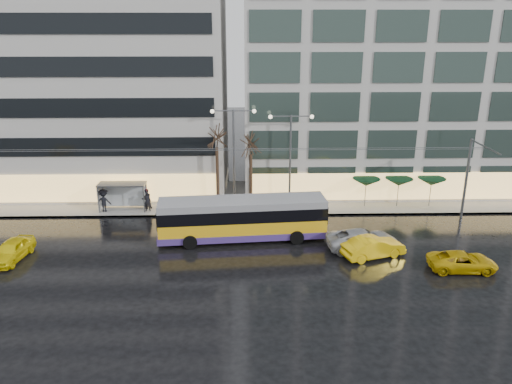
{
  "coord_description": "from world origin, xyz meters",
  "views": [
    {
      "loc": [
        2.99,
        -32.01,
        16.09
      ],
      "look_at": [
        3.83,
        5.0,
        3.61
      ],
      "focal_mm": 35.0,
      "sensor_mm": 36.0,
      "label": 1
    }
  ],
  "objects_px": {
    "bus_shelter": "(119,190)",
    "taxi_a": "(12,250)",
    "trolleybus": "(242,220)",
    "street_lamp_near": "(234,145)"
  },
  "relations": [
    {
      "from": "taxi_a",
      "to": "street_lamp_near",
      "type": "bearing_deg",
      "value": 38.65
    },
    {
      "from": "bus_shelter",
      "to": "street_lamp_near",
      "type": "height_order",
      "value": "street_lamp_near"
    },
    {
      "from": "trolleybus",
      "to": "bus_shelter",
      "type": "xyz_separation_m",
      "value": [
        -11.13,
        6.6,
        0.33
      ]
    },
    {
      "from": "trolleybus",
      "to": "street_lamp_near",
      "type": "distance_m",
      "value": 8.04
    },
    {
      "from": "trolleybus",
      "to": "street_lamp_near",
      "type": "bearing_deg",
      "value": 96.36
    },
    {
      "from": "trolleybus",
      "to": "taxi_a",
      "type": "height_order",
      "value": "trolleybus"
    },
    {
      "from": "taxi_a",
      "to": "trolleybus",
      "type": "bearing_deg",
      "value": 17.49
    },
    {
      "from": "street_lamp_near",
      "to": "taxi_a",
      "type": "xyz_separation_m",
      "value": [
        -15.79,
        -9.94,
        -5.26
      ]
    },
    {
      "from": "bus_shelter",
      "to": "street_lamp_near",
      "type": "bearing_deg",
      "value": 0.63
    },
    {
      "from": "bus_shelter",
      "to": "taxi_a",
      "type": "relative_size",
      "value": 0.98
    }
  ]
}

